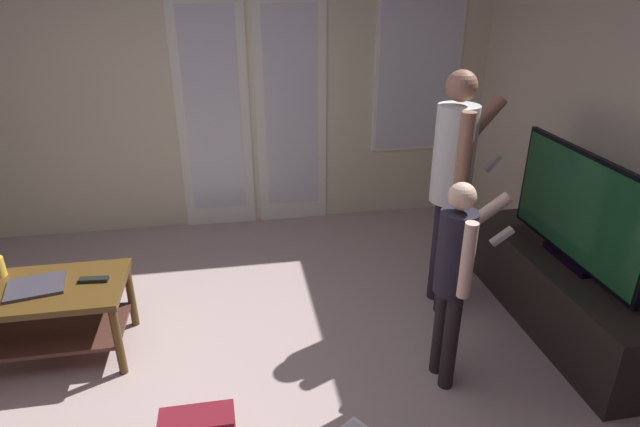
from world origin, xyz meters
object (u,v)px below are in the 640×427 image
at_px(tv_remote_black, 94,280).
at_px(flat_screen_tv, 578,209).
at_px(coffee_table, 52,306).
at_px(person_child, 455,269).
at_px(tv_stand, 560,294).
at_px(person_adult, 453,175).
at_px(laptop_closed, 35,287).

bearing_deg(tv_remote_black, flat_screen_tv, -0.28).
bearing_deg(coffee_table, person_child, -14.95).
xyz_separation_m(tv_stand, person_adult, (-0.67, 0.38, 0.75)).
distance_m(tv_stand, laptop_closed, 3.29).
bearing_deg(person_adult, person_child, -110.40).
bearing_deg(flat_screen_tv, person_adult, 150.79).
distance_m(flat_screen_tv, tv_remote_black, 2.99).
height_order(tv_stand, flat_screen_tv, flat_screen_tv).
height_order(tv_stand, person_adult, person_adult).
bearing_deg(laptop_closed, coffee_table, -8.73).
relative_size(coffee_table, tv_remote_black, 5.17).
xyz_separation_m(person_child, laptop_closed, (-2.33, 0.60, -0.24)).
bearing_deg(person_adult, tv_remote_black, -177.22).
relative_size(tv_stand, flat_screen_tv, 1.37).
relative_size(coffee_table, flat_screen_tv, 0.72).
relative_size(tv_stand, person_adult, 1.01).
bearing_deg(coffee_table, tv_remote_black, 3.93).
bearing_deg(laptop_closed, tv_stand, -15.91).
bearing_deg(tv_remote_black, laptop_closed, -171.44).
bearing_deg(person_adult, laptop_closed, -177.10).
bearing_deg(tv_remote_black, tv_stand, -0.35).
xyz_separation_m(flat_screen_tv, person_child, (-0.94, -0.36, -0.12)).
height_order(person_adult, person_child, person_adult).
xyz_separation_m(person_adult, laptop_closed, (-2.60, -0.13, -0.49)).
height_order(flat_screen_tv, tv_remote_black, flat_screen_tv).
distance_m(tv_stand, person_child, 1.12).
bearing_deg(tv_stand, coffee_table, 175.57).
height_order(flat_screen_tv, person_child, person_child).
distance_m(person_adult, tv_remote_black, 2.34).
bearing_deg(tv_remote_black, person_adult, 7.59).
xyz_separation_m(tv_stand, person_child, (-0.94, -0.36, 0.50)).
bearing_deg(laptop_closed, tv_remote_black, -7.88).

